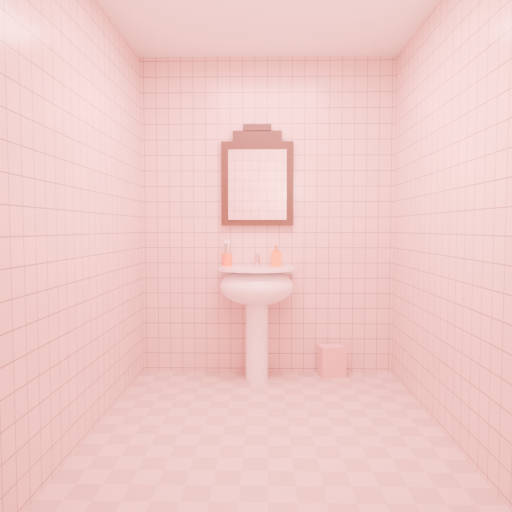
{
  "coord_description": "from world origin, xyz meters",
  "views": [
    {
      "loc": [
        -0.01,
        -2.87,
        1.16
      ],
      "look_at": [
        -0.08,
        0.55,
        0.97
      ],
      "focal_mm": 35.0,
      "sensor_mm": 36.0,
      "label": 1
    }
  ],
  "objects_px": {
    "towel": "(332,361)",
    "mirror": "(257,179)",
    "pedestal_sink": "(257,294)",
    "toothbrush_cup": "(227,260)",
    "soap_dispenser": "(276,256)"
  },
  "relations": [
    {
      "from": "pedestal_sink",
      "to": "soap_dispenser",
      "type": "xyz_separation_m",
      "value": [
        0.15,
        0.13,
        0.29
      ]
    },
    {
      "from": "pedestal_sink",
      "to": "towel",
      "type": "distance_m",
      "value": 0.81
    },
    {
      "from": "pedestal_sink",
      "to": "mirror",
      "type": "bearing_deg",
      "value": 90.0
    },
    {
      "from": "toothbrush_cup",
      "to": "soap_dispenser",
      "type": "relative_size",
      "value": 1.07
    },
    {
      "from": "mirror",
      "to": "towel",
      "type": "bearing_deg",
      "value": -6.76
    },
    {
      "from": "pedestal_sink",
      "to": "toothbrush_cup",
      "type": "xyz_separation_m",
      "value": [
        -0.24,
        0.17,
        0.25
      ]
    },
    {
      "from": "toothbrush_cup",
      "to": "mirror",
      "type": "bearing_deg",
      "value": 8.13
    },
    {
      "from": "mirror",
      "to": "toothbrush_cup",
      "type": "relative_size",
      "value": 4.37
    },
    {
      "from": "mirror",
      "to": "toothbrush_cup",
      "type": "bearing_deg",
      "value": -171.87
    },
    {
      "from": "toothbrush_cup",
      "to": "soap_dispenser",
      "type": "distance_m",
      "value": 0.39
    },
    {
      "from": "towel",
      "to": "mirror",
      "type": "bearing_deg",
      "value": 173.24
    },
    {
      "from": "soap_dispenser",
      "to": "towel",
      "type": "relative_size",
      "value": 0.7
    },
    {
      "from": "pedestal_sink",
      "to": "mirror",
      "type": "distance_m",
      "value": 0.91
    },
    {
      "from": "mirror",
      "to": "soap_dispenser",
      "type": "xyz_separation_m",
      "value": [
        0.15,
        -0.07,
        -0.6
      ]
    },
    {
      "from": "pedestal_sink",
      "to": "mirror",
      "type": "height_order",
      "value": "mirror"
    }
  ]
}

